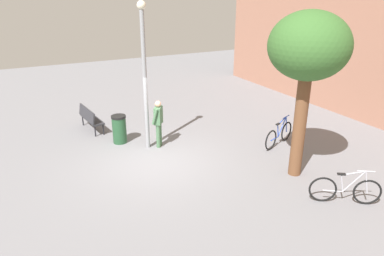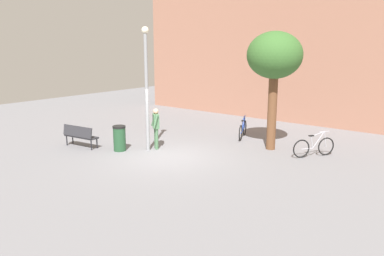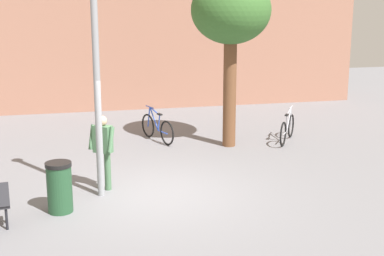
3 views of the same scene
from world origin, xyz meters
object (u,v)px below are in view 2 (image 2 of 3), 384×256
at_px(plaza_tree, 275,58).
at_px(bicycle_silver, 314,147).
at_px(lamppost, 146,82).
at_px(bicycle_blue, 243,130).
at_px(person_by_lamppost, 156,126).
at_px(park_bench, 80,135).
at_px(trash_bin, 119,138).

distance_m(plaza_tree, bicycle_silver, 3.77).
xyz_separation_m(lamppost, bicycle_blue, (1.91, 4.22, -2.39)).
bearing_deg(person_by_lamppost, park_bench, -145.38).
height_order(bicycle_silver, trash_bin, trash_bin).
distance_m(lamppost, park_bench, 3.67).
relative_size(person_by_lamppost, plaza_tree, 0.35).
bearing_deg(trash_bin, bicycle_blue, 60.88).
height_order(lamppost, bicycle_blue, lamppost).
xyz_separation_m(person_by_lamppost, plaza_tree, (3.73, 2.86, 2.73)).
bearing_deg(trash_bin, bicycle_silver, 32.06).
bearing_deg(plaza_tree, bicycle_silver, 1.79).
bearing_deg(person_by_lamppost, plaza_tree, 37.46).
relative_size(lamppost, trash_bin, 4.76).
distance_m(lamppost, trash_bin, 2.52).
relative_size(plaza_tree, bicycle_silver, 3.09).
relative_size(bicycle_blue, bicycle_silver, 1.12).
xyz_separation_m(plaza_tree, trash_bin, (-4.68, -3.99, -3.18)).
height_order(person_by_lamppost, park_bench, person_by_lamppost).
relative_size(park_bench, bicycle_blue, 0.96).
bearing_deg(lamppost, person_by_lamppost, 76.67).
relative_size(person_by_lamppost, park_bench, 1.01).
distance_m(lamppost, bicycle_silver, 6.93).
distance_m(park_bench, plaza_tree, 8.50).
distance_m(park_bench, bicycle_silver, 9.43).
height_order(park_bench, bicycle_blue, bicycle_blue).
height_order(park_bench, bicycle_silver, bicycle_silver).
bearing_deg(park_bench, lamppost, 29.40).
bearing_deg(bicycle_silver, lamppost, -149.55).
distance_m(park_bench, trash_bin, 1.82).
bearing_deg(person_by_lamppost, lamppost, -103.33).
bearing_deg(park_bench, bicycle_silver, 30.13).
bearing_deg(bicycle_blue, person_by_lamppost, -115.41).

